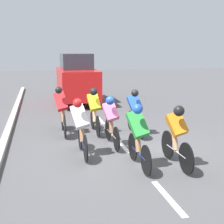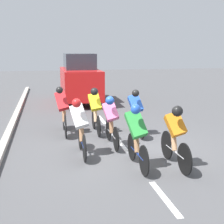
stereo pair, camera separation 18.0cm
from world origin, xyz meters
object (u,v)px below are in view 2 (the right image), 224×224
cyclist_orange (175,134)px  support_car (80,79)px  cyclist_pink (111,119)px  cyclist_yellow (95,109)px  cyclist_green (136,134)px  cyclist_red (63,109)px  cyclist_white (80,125)px  cyclist_blue (136,111)px

cyclist_orange → support_car: 8.94m
cyclist_pink → cyclist_yellow: bearing=-81.7°
cyclist_green → cyclist_orange: size_ratio=0.96×
cyclist_red → cyclist_yellow: (-1.00, 0.10, 0.00)m
cyclist_yellow → cyclist_white: (0.70, 2.03, 0.00)m
cyclist_green → cyclist_yellow: cyclist_green is taller
cyclist_orange → cyclist_pink: 2.11m
cyclist_green → cyclist_orange: 0.87m
cyclist_white → support_car: (-0.84, -7.66, 0.38)m
cyclist_red → cyclist_white: (-0.30, 2.13, 0.00)m
cyclist_white → support_car: size_ratio=0.41×
cyclist_blue → cyclist_pink: cyclist_blue is taller
cyclist_pink → cyclist_orange: bearing=120.7°
cyclist_green → support_car: bearing=-88.2°
cyclist_yellow → cyclist_pink: (-0.21, 1.42, -0.03)m
cyclist_red → cyclist_blue: 2.25m
cyclist_white → support_car: 7.72m
cyclist_white → cyclist_pink: bearing=-145.8°
cyclist_yellow → cyclist_blue: size_ratio=0.97×
cyclist_blue → cyclist_green: bearing=74.0°
cyclist_red → support_car: 5.66m
cyclist_orange → cyclist_green: bearing=-7.8°
cyclist_orange → cyclist_yellow: cyclist_yellow is taller
cyclist_green → support_car: 8.75m
support_car → cyclist_pink: bearing=90.5°
cyclist_white → cyclist_blue: cyclist_white is taller
cyclist_blue → support_car: size_ratio=0.42×
cyclist_green → cyclist_blue: cyclist_green is taller
cyclist_blue → cyclist_pink: 1.34m
cyclist_green → support_car: support_car is taller
cyclist_pink → cyclist_blue: bearing=-136.1°
cyclist_orange → cyclist_white: cyclist_white is taller
cyclist_orange → cyclist_pink: bearing=-59.3°
cyclist_green → cyclist_white: size_ratio=0.99×
cyclist_orange → cyclist_white: (1.98, -1.20, 0.01)m
cyclist_red → cyclist_white: cyclist_red is taller
cyclist_orange → cyclist_blue: cyclist_orange is taller
cyclist_yellow → cyclist_white: cyclist_white is taller
cyclist_red → cyclist_orange: (-2.28, 3.33, -0.01)m
cyclist_red → cyclist_orange: bearing=124.4°
cyclist_red → cyclist_yellow: bearing=174.2°
cyclist_green → cyclist_orange: bearing=172.2°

